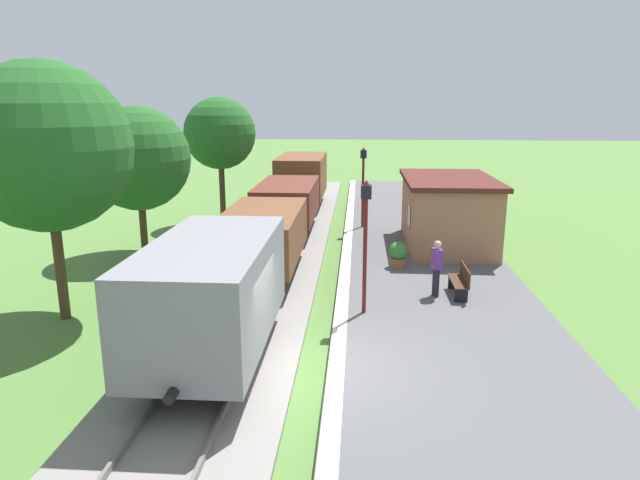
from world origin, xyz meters
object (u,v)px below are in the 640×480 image
lamp_post_near (366,223)px  freight_train (277,215)px  person_waiting (437,266)px  potted_planter (398,254)px  lamp_post_far (363,172)px  tree_field_left (220,134)px  tree_trackside_mid (46,147)px  tree_trackside_far (138,159)px  bench_down_platform (421,210)px  bench_near_hut (461,280)px  station_hut (447,211)px

lamp_post_near → freight_train: bearing=116.5°
person_waiting → potted_planter: bearing=-85.7°
freight_train → person_waiting: bearing=-43.9°
lamp_post_far → tree_field_left: size_ratio=0.60×
lamp_post_far → lamp_post_near: bearing=-90.0°
lamp_post_near → lamp_post_far: (0.00, 10.88, 0.00)m
potted_planter → tree_trackside_mid: size_ratio=0.13×
freight_train → tree_trackside_far: tree_trackside_far is taller
bench_down_platform → lamp_post_far: lamp_post_far is taller
bench_near_hut → potted_planter: potted_planter is taller
lamp_post_near → tree_field_left: bearing=119.4°
bench_near_hut → lamp_post_far: (-2.91, 9.27, 2.08)m
lamp_post_near → potted_planter: bearing=74.6°
tree_field_left → bench_near_hut: bearing=-47.4°
freight_train → station_hut: station_hut is taller
bench_down_platform → lamp_post_near: bearing=-102.8°
station_hut → freight_train: bearing=-173.2°
bench_down_platform → tree_trackside_mid: bearing=-130.7°
bench_near_hut → tree_trackside_mid: 12.16m
bench_down_platform → tree_trackside_mid: tree_trackside_mid is taller
bench_down_platform → lamp_post_far: 4.04m
freight_train → person_waiting: (5.58, -5.37, -0.37)m
tree_field_left → person_waiting: bearing=-49.9°
station_hut → tree_trackside_mid: 14.61m
potted_planter → tree_field_left: (-8.15, 7.84, 3.72)m
freight_train → person_waiting: size_ratio=15.20×
station_hut → bench_down_platform: bearing=95.3°
station_hut → lamp_post_near: size_ratio=1.57×
station_hut → bench_near_hut: (-0.47, -6.08, -0.93)m
freight_train → bench_down_platform: size_ratio=17.33×
lamp_post_far → tree_trackside_mid: (-8.39, -11.26, 1.97)m
freight_train → tree_trackside_far: size_ratio=4.48×
tree_trackside_mid → tree_trackside_far: tree_trackside_mid is taller
tree_field_left → lamp_post_near: bearing=-60.6°
freight_train → potted_planter: (4.65, -2.42, -0.83)m
freight_train → lamp_post_far: lamp_post_far is taller
station_hut → person_waiting: size_ratio=3.39×
freight_train → tree_trackside_far: 5.75m
bench_down_platform → lamp_post_near: size_ratio=0.41×
lamp_post_far → bench_down_platform: bearing=33.0°
bench_near_hut → tree_field_left: bearing=132.6°
tree_trackside_far → tree_field_left: (1.76, 5.90, 0.64)m
lamp_post_near → tree_trackside_mid: tree_trackside_mid is taller
person_waiting → lamp_post_near: bearing=21.7°
lamp_post_far → station_hut: bearing=-43.4°
freight_train → tree_trackside_mid: size_ratio=3.71×
station_hut → tree_trackside_far: size_ratio=1.00×
person_waiting → tree_field_left: size_ratio=0.28×
person_waiting → lamp_post_far: size_ratio=0.46×
station_hut → tree_field_left: bearing=155.9°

